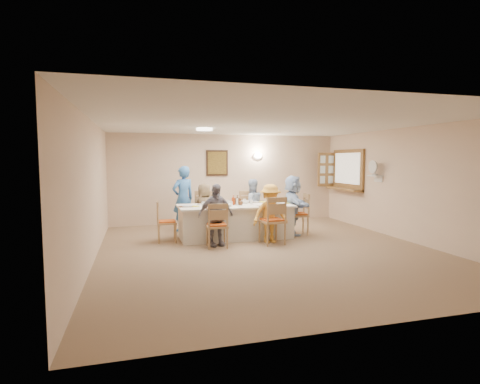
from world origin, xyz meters
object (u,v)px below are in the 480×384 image
object	(u,v)px
diner_right_end	(293,205)
diner_back_left	(204,208)
diner_front_right	(270,214)
serving_hatch	(348,170)
desk_fan	(374,170)
dining_table	(235,221)
chair_left_end	(167,221)
chair_back_left	(203,212)
condiment_ketchup	(233,200)
diner_front_left	(216,215)
chair_back_right	(250,211)
diner_back_right	(252,205)
chair_front_right	(272,220)
chair_front_left	(217,225)
caregiver	(183,199)
chair_right_end	(298,214)

from	to	relation	value
diner_right_end	diner_back_left	bearing A→B (deg)	77.62
diner_front_right	serving_hatch	bearing A→B (deg)	23.53
desk_fan	dining_table	xyz separation A→B (m)	(-3.43, 0.29, -1.17)
desk_fan	chair_left_end	world-z (taller)	desk_fan
chair_back_left	condiment_ketchup	distance (m)	1.02
diner_front_left	dining_table	bearing A→B (deg)	37.98
chair_back_left	diner_front_left	xyz separation A→B (m)	(0.00, -1.48, 0.14)
chair_left_end	condiment_ketchup	distance (m)	1.56
chair_back_right	chair_left_end	bearing A→B (deg)	-161.46
chair_back_left	condiment_ketchup	world-z (taller)	chair_back_left
chair_back_left	chair_back_right	xyz separation A→B (m)	(1.20, 0.00, -0.01)
chair_left_end	diner_front_left	xyz separation A→B (m)	(0.95, -0.68, 0.20)
chair_left_end	diner_back_right	size ratio (longest dim) A/B	0.68
chair_back_right	diner_front_left	bearing A→B (deg)	-130.90
diner_front_left	diner_right_end	world-z (taller)	diner_right_end
diner_front_right	chair_front_right	bearing A→B (deg)	-97.14
dining_table	chair_front_left	xyz separation A→B (m)	(-0.60, -0.80, 0.08)
diner_back_left	diner_front_right	size ratio (longest dim) A/B	0.97
chair_back_right	chair_back_left	bearing A→B (deg)	178.14
dining_table	chair_back_right	bearing A→B (deg)	53.13
diner_back_left	serving_hatch	bearing A→B (deg)	178.89
chair_back_left	condiment_ketchup	size ratio (longest dim) A/B	4.58
diner_back_left	caregiver	world-z (taller)	caregiver
desk_fan	chair_front_left	size ratio (longest dim) A/B	0.32
chair_right_end	diner_front_left	world-z (taller)	diner_front_left
diner_back_left	diner_front_left	bearing A→B (deg)	83.61
chair_back_right	diner_right_end	distance (m)	1.16
diner_right_end	condiment_ketchup	xyz separation A→B (m)	(-1.46, 0.02, 0.16)
diner_front_left	condiment_ketchup	distance (m)	0.92
serving_hatch	diner_back_right	size ratio (longest dim) A/B	1.14
serving_hatch	chair_back_right	size ratio (longest dim) A/B	1.50
chair_front_right	desk_fan	bearing A→B (deg)	-175.68
diner_front_right	condiment_ketchup	world-z (taller)	diner_front_right
desk_fan	chair_front_right	bearing A→B (deg)	-169.73
chair_front_left	diner_front_left	size ratio (longest dim) A/B	0.71
chair_back_left	diner_front_left	distance (m)	1.49
desk_fan	diner_front_right	xyz separation A→B (m)	(-2.83, -0.39, -0.92)
serving_hatch	diner_right_end	size ratio (longest dim) A/B	1.05
desk_fan	diner_front_left	bearing A→B (deg)	-174.43
diner_back_right	diner_front_left	xyz separation A→B (m)	(-1.20, -1.36, -0.00)
chair_back_right	chair_front_right	world-z (taller)	chair_front_right
chair_back_left	condiment_ketchup	bearing A→B (deg)	-42.90
diner_right_end	chair_front_right	bearing A→B (deg)	140.52
chair_front_left	diner_back_right	distance (m)	1.91
serving_hatch	diner_back_right	world-z (taller)	serving_hatch
serving_hatch	dining_table	distance (m)	3.86
caregiver	chair_left_end	bearing A→B (deg)	43.77
diner_front_left	diner_back_right	bearing A→B (deg)	37.98
caregiver	serving_hatch	bearing A→B (deg)	156.18
diner_front_left	diner_right_end	distance (m)	2.13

